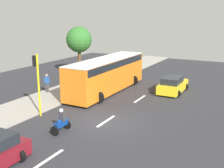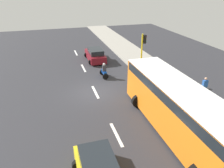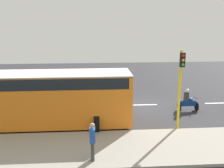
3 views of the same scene
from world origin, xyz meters
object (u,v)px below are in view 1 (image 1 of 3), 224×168
at_px(city_bus, 107,73).
at_px(pedestrian_near_signal, 47,83).
at_px(car_yellow_cab, 173,85).
at_px(traffic_light_corner, 37,76).
at_px(street_tree_center, 79,40).
at_px(motorcycle, 61,122).

distance_m(city_bus, pedestrian_near_signal, 5.65).
height_order(city_bus, pedestrian_near_signal, city_bus).
relative_size(car_yellow_cab, city_bus, 0.38).
xyz_separation_m(city_bus, pedestrian_near_signal, (4.54, 3.27, -0.79)).
bearing_deg(pedestrian_near_signal, traffic_light_corner, 125.05).
xyz_separation_m(traffic_light_corner, street_tree_center, (5.54, -13.24, 1.29)).
relative_size(city_bus, street_tree_center, 1.90).
height_order(motorcycle, street_tree_center, street_tree_center).
height_order(city_bus, street_tree_center, street_tree_center).
height_order(car_yellow_cab, motorcycle, motorcycle).
bearing_deg(traffic_light_corner, street_tree_center, -67.30).
bearing_deg(street_tree_center, car_yellow_cab, 168.29).
relative_size(motorcycle, street_tree_center, 0.26).
bearing_deg(street_tree_center, traffic_light_corner, 112.70).
bearing_deg(car_yellow_cab, pedestrian_near_signal, 30.16).
relative_size(city_bus, motorcycle, 7.19).
relative_size(car_yellow_cab, motorcycle, 2.77).
distance_m(car_yellow_cab, city_bus, 6.26).
xyz_separation_m(car_yellow_cab, street_tree_center, (12.26, -2.54, 3.51)).
distance_m(city_bus, traffic_light_corner, 8.24).
bearing_deg(city_bus, traffic_light_corner, 81.87).
xyz_separation_m(pedestrian_near_signal, street_tree_center, (2.16, -8.42, 3.16)).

